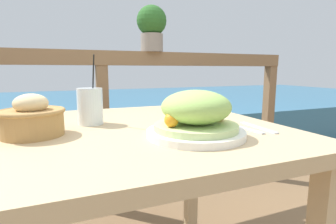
{
  "coord_description": "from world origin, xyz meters",
  "views": [
    {
      "loc": [
        -0.24,
        -0.86,
        0.94
      ],
      "look_at": [
        0.07,
        -0.1,
        0.81
      ],
      "focal_mm": 28.0,
      "sensor_mm": 36.0,
      "label": 1
    }
  ],
  "objects_px": {
    "salad_plate": "(196,117)",
    "drink_glass": "(90,106)",
    "bread_basket": "(32,118)",
    "potted_plant": "(152,26)"
  },
  "relations": [
    {
      "from": "drink_glass",
      "to": "bread_basket",
      "type": "xyz_separation_m",
      "value": [
        -0.18,
        -0.11,
        -0.01
      ]
    },
    {
      "from": "salad_plate",
      "to": "potted_plant",
      "type": "distance_m",
      "value": 1.14
    },
    {
      "from": "salad_plate",
      "to": "drink_glass",
      "type": "distance_m",
      "value": 0.4
    },
    {
      "from": "salad_plate",
      "to": "drink_glass",
      "type": "height_order",
      "value": "drink_glass"
    },
    {
      "from": "salad_plate",
      "to": "drink_glass",
      "type": "relative_size",
      "value": 1.18
    },
    {
      "from": "bread_basket",
      "to": "salad_plate",
      "type": "bearing_deg",
      "value": -23.0
    },
    {
      "from": "drink_glass",
      "to": "potted_plant",
      "type": "height_order",
      "value": "potted_plant"
    },
    {
      "from": "drink_glass",
      "to": "potted_plant",
      "type": "bearing_deg",
      "value": 57.04
    },
    {
      "from": "salad_plate",
      "to": "potted_plant",
      "type": "bearing_deg",
      "value": 78.13
    },
    {
      "from": "bread_basket",
      "to": "potted_plant",
      "type": "relative_size",
      "value": 0.62
    }
  ]
}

